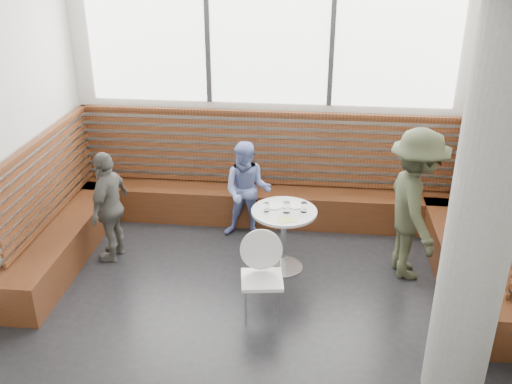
# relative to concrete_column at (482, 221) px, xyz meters

# --- Properties ---
(room) EXTENTS (5.00, 5.00, 3.20)m
(room) POSITION_rel_concrete_column_xyz_m (-1.85, 0.60, 0.00)
(room) COLOR silver
(room) RESTS_ON ground
(booth) EXTENTS (5.00, 2.50, 1.44)m
(booth) POSITION_rel_concrete_column_xyz_m (-1.85, 2.37, -1.19)
(booth) COLOR #492612
(booth) RESTS_ON ground
(concrete_column) EXTENTS (0.50, 0.50, 3.20)m
(concrete_column) POSITION_rel_concrete_column_xyz_m (0.00, 0.00, 0.00)
(concrete_column) COLOR gray
(concrete_column) RESTS_ON ground
(cafe_table) EXTENTS (0.72, 0.72, 0.74)m
(cafe_table) POSITION_rel_concrete_column_xyz_m (-1.55, 1.70, -1.07)
(cafe_table) COLOR silver
(cafe_table) RESTS_ON ground
(cafe_chair) EXTENTS (0.42, 0.41, 0.88)m
(cafe_chair) POSITION_rel_concrete_column_xyz_m (-1.70, 0.86, -1.08)
(cafe_chair) COLOR white
(cafe_chair) RESTS_ON ground
(adult_man) EXTENTS (0.78, 1.18, 1.70)m
(adult_man) POSITION_rel_concrete_column_xyz_m (-0.15, 1.77, -0.75)
(adult_man) COLOR #383D29
(adult_man) RESTS_ON ground
(child_back) EXTENTS (0.62, 0.49, 1.25)m
(child_back) POSITION_rel_concrete_column_xyz_m (-2.05, 2.42, -0.98)
(child_back) COLOR #7283C6
(child_back) RESTS_ON ground
(child_left) EXTENTS (0.42, 0.81, 1.33)m
(child_left) POSITION_rel_concrete_column_xyz_m (-3.55, 1.75, -0.94)
(child_left) COLOR #605F57
(child_left) RESTS_ON ground
(plate_near) EXTENTS (0.20, 0.20, 0.01)m
(plate_near) POSITION_rel_concrete_column_xyz_m (-1.67, 1.79, -0.85)
(plate_near) COLOR white
(plate_near) RESTS_ON cafe_table
(plate_far) EXTENTS (0.21, 0.21, 0.01)m
(plate_far) POSITION_rel_concrete_column_xyz_m (-1.44, 1.83, -0.85)
(plate_far) COLOR white
(plate_far) RESTS_ON cafe_table
(glass_left) EXTENTS (0.06, 0.06, 0.10)m
(glass_left) POSITION_rel_concrete_column_xyz_m (-1.74, 1.66, -0.81)
(glass_left) COLOR white
(glass_left) RESTS_ON cafe_table
(glass_mid) EXTENTS (0.08, 0.08, 0.12)m
(glass_mid) POSITION_rel_concrete_column_xyz_m (-1.52, 1.66, -0.80)
(glass_mid) COLOR white
(glass_mid) RESTS_ON cafe_table
(glass_right) EXTENTS (0.07, 0.07, 0.11)m
(glass_right) POSITION_rel_concrete_column_xyz_m (-1.34, 1.69, -0.80)
(glass_right) COLOR white
(glass_right) RESTS_ON cafe_table
(menu_card) EXTENTS (0.21, 0.18, 0.00)m
(menu_card) POSITION_rel_concrete_column_xyz_m (-1.51, 1.48, -0.85)
(menu_card) COLOR #A5C64C
(menu_card) RESTS_ON cafe_table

